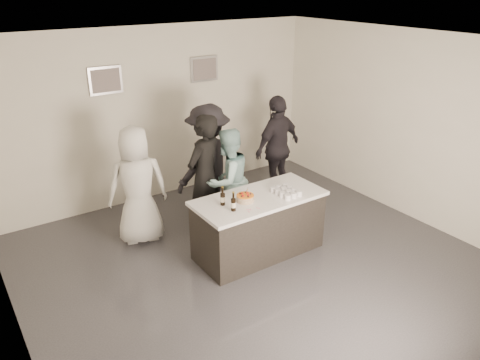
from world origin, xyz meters
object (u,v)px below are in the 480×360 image
(beer_bottle_b, at_px, (233,202))
(person_main_blue, at_px, (228,181))
(person_guest_left, at_px, (137,186))
(bar_counter, at_px, (259,225))
(cake, at_px, (245,199))
(beer_bottle_a, at_px, (223,196))
(person_main_black, at_px, (205,176))
(person_guest_right, at_px, (277,147))
(person_guest_back, at_px, (209,162))

(beer_bottle_b, distance_m, person_main_blue, 1.17)
(person_guest_left, bearing_deg, bar_counter, 148.40)
(cake, xyz_separation_m, beer_bottle_a, (-0.31, 0.07, 0.09))
(beer_bottle_b, relative_size, person_main_black, 0.14)
(bar_counter, distance_m, person_guest_right, 2.05)
(cake, bearing_deg, person_guest_back, 79.68)
(person_guest_left, distance_m, person_guest_back, 1.27)
(cake, xyz_separation_m, beer_bottle_b, (-0.29, -0.14, 0.09))
(cake, distance_m, person_main_blue, 0.91)
(person_main_blue, bearing_deg, cake, 59.25)
(beer_bottle_b, xyz_separation_m, person_guest_back, (0.54, 1.56, -0.08))
(cake, relative_size, person_guest_back, 0.13)
(person_guest_right, xyz_separation_m, person_guest_back, (-1.41, 0.01, 0.02))
(cake, relative_size, person_main_black, 0.13)
(person_guest_right, bearing_deg, cake, 27.61)
(person_guest_back, bearing_deg, person_main_black, 39.37)
(person_main_black, xyz_separation_m, person_guest_left, (-0.94, 0.34, -0.06))
(bar_counter, height_order, cake, cake)
(person_guest_right, bearing_deg, bar_counter, 31.90)
(person_main_black, bearing_deg, bar_counter, 84.63)
(beer_bottle_b, xyz_separation_m, person_main_blue, (0.56, 1.01, -0.20))
(beer_bottle_a, height_order, beer_bottle_b, same)
(person_main_black, height_order, person_main_blue, person_main_black)
(beer_bottle_a, height_order, person_main_black, person_main_black)
(bar_counter, bearing_deg, beer_bottle_a, 173.37)
(beer_bottle_b, distance_m, person_guest_right, 2.49)
(beer_bottle_a, distance_m, person_main_black, 0.93)
(beer_bottle_a, xyz_separation_m, person_main_blue, (0.59, 0.79, -0.20))
(bar_counter, distance_m, person_main_blue, 0.93)
(beer_bottle_a, bearing_deg, person_guest_back, 66.92)
(beer_bottle_a, distance_m, person_guest_right, 2.39)
(person_guest_right, bearing_deg, beer_bottle_a, 21.39)
(person_guest_left, bearing_deg, person_guest_right, -163.58)
(beer_bottle_b, height_order, person_guest_right, person_guest_right)
(beer_bottle_a, bearing_deg, person_main_blue, 53.34)
(beer_bottle_a, relative_size, person_main_blue, 0.16)
(beer_bottle_a, xyz_separation_m, beer_bottle_b, (0.03, -0.22, 0.00))
(bar_counter, height_order, person_main_black, person_main_black)
(person_guest_right, relative_size, person_guest_back, 0.98)
(person_main_blue, distance_m, person_guest_back, 0.56)
(person_guest_back, bearing_deg, beer_bottle_a, 53.00)
(beer_bottle_a, bearing_deg, person_guest_right, 33.86)
(cake, distance_m, person_main_black, 0.97)
(bar_counter, xyz_separation_m, person_main_black, (-0.32, 0.96, 0.50))
(cake, relative_size, person_guest_right, 0.13)
(person_guest_right, bearing_deg, person_main_black, 1.51)
(person_guest_right, height_order, person_guest_back, person_guest_back)
(person_main_black, distance_m, person_main_blue, 0.38)
(person_guest_left, bearing_deg, person_main_blue, 175.18)
(person_guest_left, bearing_deg, person_main_black, 174.44)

